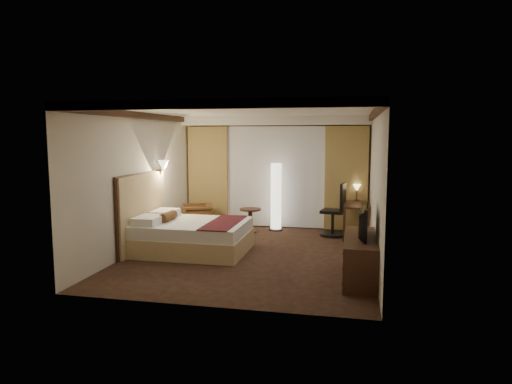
% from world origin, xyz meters
% --- Properties ---
extents(floor, '(4.50, 5.50, 0.01)m').
position_xyz_m(floor, '(0.00, 0.00, 0.00)').
color(floor, black).
rests_on(floor, ground).
extents(ceiling, '(4.50, 5.50, 0.01)m').
position_xyz_m(ceiling, '(0.00, 0.00, 2.70)').
color(ceiling, white).
rests_on(ceiling, back_wall).
extents(back_wall, '(4.50, 0.02, 2.70)m').
position_xyz_m(back_wall, '(0.00, 2.75, 1.35)').
color(back_wall, beige).
rests_on(back_wall, floor).
extents(left_wall, '(0.02, 5.50, 2.70)m').
position_xyz_m(left_wall, '(-2.25, 0.00, 1.35)').
color(left_wall, beige).
rests_on(left_wall, floor).
extents(right_wall, '(0.02, 5.50, 2.70)m').
position_xyz_m(right_wall, '(2.25, 0.00, 1.35)').
color(right_wall, beige).
rests_on(right_wall, floor).
extents(crown_molding, '(4.50, 5.50, 0.12)m').
position_xyz_m(crown_molding, '(0.00, 0.00, 2.64)').
color(crown_molding, black).
rests_on(crown_molding, ceiling).
extents(soffit, '(4.50, 0.50, 0.20)m').
position_xyz_m(soffit, '(0.00, 2.50, 2.60)').
color(soffit, white).
rests_on(soffit, ceiling).
extents(curtain_sheer, '(2.48, 0.04, 2.45)m').
position_xyz_m(curtain_sheer, '(0.00, 2.67, 1.25)').
color(curtain_sheer, silver).
rests_on(curtain_sheer, back_wall).
extents(curtain_left_drape, '(1.00, 0.14, 2.45)m').
position_xyz_m(curtain_left_drape, '(-1.70, 2.61, 1.25)').
color(curtain_left_drape, '#9E8D48').
rests_on(curtain_left_drape, back_wall).
extents(curtain_right_drape, '(1.00, 0.14, 2.45)m').
position_xyz_m(curtain_right_drape, '(1.70, 2.61, 1.25)').
color(curtain_right_drape, '#9E8D48').
rests_on(curtain_right_drape, back_wall).
extents(wall_sconce, '(0.24, 0.24, 0.24)m').
position_xyz_m(wall_sconce, '(-2.09, 0.76, 1.62)').
color(wall_sconce, white).
rests_on(wall_sconce, left_wall).
extents(bed, '(2.07, 1.62, 0.61)m').
position_xyz_m(bed, '(-1.15, -0.05, 0.30)').
color(bed, white).
rests_on(bed, floor).
extents(headboard, '(0.12, 1.92, 1.50)m').
position_xyz_m(headboard, '(-2.20, -0.05, 0.75)').
color(headboard, tan).
rests_on(headboard, floor).
extents(armchair, '(0.85, 0.87, 0.71)m').
position_xyz_m(armchair, '(-1.72, 1.84, 0.35)').
color(armchair, '#452A14').
rests_on(armchair, floor).
extents(side_table, '(0.50, 0.50, 0.55)m').
position_xyz_m(side_table, '(-0.48, 2.01, 0.28)').
color(side_table, black).
rests_on(side_table, floor).
extents(floor_lamp, '(0.34, 0.34, 1.62)m').
position_xyz_m(floor_lamp, '(0.08, 2.32, 0.81)').
color(floor_lamp, white).
rests_on(floor_lamp, floor).
extents(desk, '(0.55, 1.23, 0.75)m').
position_xyz_m(desk, '(1.95, 2.02, 0.38)').
color(desk, black).
rests_on(desk, floor).
extents(desk_lamp, '(0.18, 0.18, 0.34)m').
position_xyz_m(desk_lamp, '(1.95, 2.49, 0.92)').
color(desk_lamp, '#FFD899').
rests_on(desk_lamp, desk).
extents(office_chair, '(0.67, 0.67, 1.21)m').
position_xyz_m(office_chair, '(1.43, 1.97, 0.60)').
color(office_chair, black).
rests_on(office_chair, floor).
extents(dresser, '(0.50, 1.72, 0.67)m').
position_xyz_m(dresser, '(2.00, -1.08, 0.33)').
color(dresser, black).
rests_on(dresser, floor).
extents(television, '(0.61, 1.01, 0.13)m').
position_xyz_m(television, '(1.97, -1.08, 0.95)').
color(television, black).
rests_on(television, dresser).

